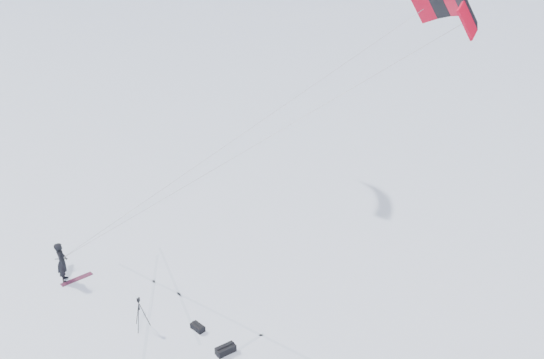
{
  "coord_description": "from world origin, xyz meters",
  "views": [
    {
      "loc": [
        5.09,
        -17.12,
        13.5
      ],
      "look_at": [
        5.98,
        3.44,
        4.58
      ],
      "focal_mm": 35.0,
      "sensor_mm": 36.0,
      "label": 1
    }
  ],
  "objects_px": {
    "tripod": "(139,309)",
    "gear_bag_a": "(226,350)",
    "snowkiter": "(65,280)",
    "gear_bag_b": "(198,327)",
    "snowboard": "(77,279)"
  },
  "relations": [
    {
      "from": "snowboard",
      "to": "gear_bag_a",
      "type": "xyz_separation_m",
      "value": [
        6.82,
        -4.99,
        0.13
      ]
    },
    {
      "from": "snowkiter",
      "to": "gear_bag_a",
      "type": "height_order",
      "value": "snowkiter"
    },
    {
      "from": "snowboard",
      "to": "gear_bag_a",
      "type": "height_order",
      "value": "gear_bag_a"
    },
    {
      "from": "tripod",
      "to": "gear_bag_a",
      "type": "relative_size",
      "value": 1.68
    },
    {
      "from": "tripod",
      "to": "gear_bag_a",
      "type": "xyz_separation_m",
      "value": [
        3.33,
        -1.56,
        -0.72
      ]
    },
    {
      "from": "tripod",
      "to": "gear_bag_b",
      "type": "xyz_separation_m",
      "value": [
        2.2,
        -0.24,
        -0.75
      ]
    },
    {
      "from": "snowkiter",
      "to": "gear_bag_b",
      "type": "xyz_separation_m",
      "value": [
        6.19,
        -3.63,
        0.12
      ]
    },
    {
      "from": "gear_bag_a",
      "to": "gear_bag_b",
      "type": "xyz_separation_m",
      "value": [
        -1.13,
        1.33,
        -0.03
      ]
    },
    {
      "from": "snowboard",
      "to": "snowkiter",
      "type": "bearing_deg",
      "value": 143.1
    },
    {
      "from": "tripod",
      "to": "gear_bag_a",
      "type": "distance_m",
      "value": 3.75
    },
    {
      "from": "tripod",
      "to": "gear_bag_b",
      "type": "height_order",
      "value": "tripod"
    },
    {
      "from": "snowboard",
      "to": "gear_bag_b",
      "type": "bearing_deg",
      "value": -73.54
    },
    {
      "from": "snowkiter",
      "to": "gear_bag_a",
      "type": "distance_m",
      "value": 8.84
    },
    {
      "from": "snowkiter",
      "to": "snowboard",
      "type": "bearing_deg",
      "value": -103.42
    },
    {
      "from": "snowkiter",
      "to": "snowboard",
      "type": "relative_size",
      "value": 1.34
    }
  ]
}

